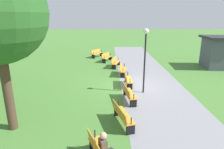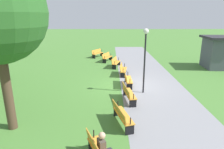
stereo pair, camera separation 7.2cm
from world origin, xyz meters
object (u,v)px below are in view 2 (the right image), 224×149
(bench_2, at_px, (116,62))
(bench_5, at_px, (128,93))
(bench_3, at_px, (123,69))
(bench_4, at_px, (127,79))
(bench_0, at_px, (97,53))
(kiosk, at_px, (219,52))
(bench_1, at_px, (107,57))
(tree_0, at_px, (13,23))
(bench_6, at_px, (122,115))
(person_seated, at_px, (104,147))
(lamp_post, at_px, (145,49))

(bench_2, height_order, bench_5, same)
(bench_2, height_order, bench_3, same)
(bench_3, relative_size, bench_4, 1.03)
(bench_5, bearing_deg, bench_0, -176.20)
(bench_3, height_order, bench_5, same)
(bench_0, relative_size, bench_2, 0.96)
(bench_3, height_order, kiosk, kiosk)
(bench_4, xyz_separation_m, bench_5, (2.54, -0.17, 0.00))
(bench_3, bearing_deg, bench_0, -152.95)
(bench_3, height_order, bench_4, same)
(bench_1, bearing_deg, tree_0, -81.79)
(bench_1, bearing_deg, bench_6, 27.15)
(bench_4, relative_size, bench_6, 0.97)
(bench_0, height_order, person_seated, person_seated)
(lamp_post, distance_m, kiosk, 9.93)
(bench_3, distance_m, lamp_post, 4.56)
(bench_2, height_order, bench_6, same)
(bench_2, distance_m, kiosk, 9.42)
(bench_6, bearing_deg, bench_2, 164.47)
(bench_1, relative_size, bench_4, 1.03)
(kiosk, bearing_deg, bench_2, -87.67)
(person_seated, distance_m, tree_0, 21.11)
(bench_3, distance_m, person_seated, 10.06)
(bench_1, distance_m, tree_0, 11.63)
(bench_0, height_order, bench_2, same)
(lamp_post, bearing_deg, bench_2, -166.04)
(bench_4, xyz_separation_m, lamp_post, (1.27, 0.88, 2.27))
(tree_0, bearing_deg, bench_6, 36.99)
(bench_0, xyz_separation_m, kiosk, (4.94, 11.36, 1.01))
(bench_1, height_order, lamp_post, lamp_post)
(bench_2, xyz_separation_m, bench_6, (10.07, -0.00, 0.00))
(bench_3, distance_m, tree_0, 14.78)
(bench_2, distance_m, lamp_post, 6.88)
(lamp_post, bearing_deg, bench_6, -22.56)
(bench_5, bearing_deg, bench_2, 176.09)
(person_seated, relative_size, lamp_post, 0.31)
(bench_4, distance_m, tree_0, 16.40)
(lamp_post, xyz_separation_m, kiosk, (-6.03, 7.79, -1.26))
(bench_6, relative_size, kiosk, 0.57)
(bench_5, xyz_separation_m, lamp_post, (-1.28, 1.06, 2.27))
(bench_4, bearing_deg, bench_0, -164.58)
(bench_0, relative_size, person_seated, 1.45)
(bench_5, distance_m, tree_0, 17.99)
(bench_1, xyz_separation_m, bench_6, (12.48, 0.84, 0.00))
(bench_4, bearing_deg, bench_1, -168.43)
(bench_0, relative_size, kiosk, 0.55)
(bench_2, bearing_deg, bench_6, 15.53)
(person_seated, relative_size, tree_0, 0.21)
(bench_4, relative_size, person_seated, 1.45)
(bench_2, bearing_deg, bench_0, -141.32)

